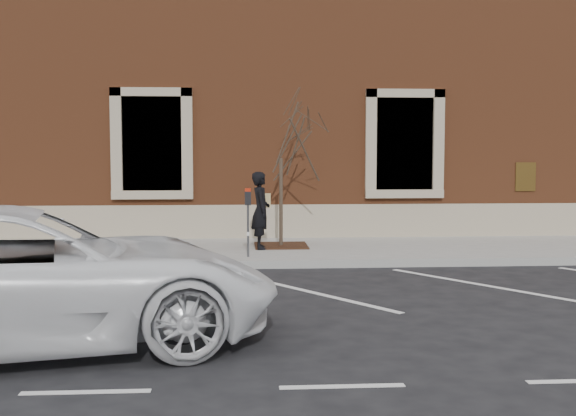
{
  "coord_description": "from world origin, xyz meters",
  "views": [
    {
      "loc": [
        -0.97,
        -13.64,
        2.24
      ],
      "look_at": [
        0.0,
        0.6,
        1.1
      ],
      "focal_mm": 45.0,
      "sensor_mm": 36.0,
      "label": 1
    }
  ],
  "objects": [
    {
      "name": "white_truck",
      "position": [
        -3.44,
        -5.39,
        0.81
      ],
      "size": [
        6.32,
        4.01,
        1.62
      ],
      "primitive_type": "imported",
      "rotation": [
        0.0,
        0.0,
        1.81
      ],
      "color": "white",
      "rests_on": "ground"
    },
    {
      "name": "ground",
      "position": [
        0.0,
        0.0,
        0.0
      ],
      "size": [
        120.0,
        120.0,
        0.0
      ],
      "primitive_type": "plane",
      "color": "#28282B",
      "rests_on": "ground"
    },
    {
      "name": "building_civic",
      "position": [
        0.0,
        7.74,
        4.0
      ],
      "size": [
        40.0,
        8.62,
        8.0
      ],
      "color": "brown",
      "rests_on": "ground"
    },
    {
      "name": "parking_meter",
      "position": [
        -0.8,
        0.45,
        1.09
      ],
      "size": [
        0.12,
        0.09,
        1.35
      ],
      "rotation": [
        0.0,
        0.0,
        0.09
      ],
      "color": "#595B60",
      "rests_on": "sidewalk_near"
    },
    {
      "name": "man",
      "position": [
        -0.51,
        1.59,
        0.97
      ],
      "size": [
        0.43,
        0.62,
        1.64
      ],
      "primitive_type": "imported",
      "rotation": [
        0.0,
        0.0,
        1.63
      ],
      "color": "black",
      "rests_on": "sidewalk_near"
    },
    {
      "name": "parking_stripes",
      "position": [
        0.0,
        -2.2,
        0.0
      ],
      "size": [
        28.0,
        4.4,
        0.01
      ],
      "primitive_type": null,
      "color": "silver",
      "rests_on": "ground"
    },
    {
      "name": "tree_grate",
      "position": [
        -0.06,
        1.99,
        0.16
      ],
      "size": [
        1.15,
        1.15,
        0.03
      ],
      "primitive_type": "cube",
      "color": "#3F2414",
      "rests_on": "sidewalk_near"
    },
    {
      "name": "sapling",
      "position": [
        -0.06,
        1.99,
        2.6
      ],
      "size": [
        2.1,
        2.1,
        3.5
      ],
      "color": "#46372A",
      "rests_on": "sidewalk_near"
    },
    {
      "name": "sidewalk_near",
      "position": [
        0.0,
        1.75,
        0.07
      ],
      "size": [
        40.0,
        3.5,
        0.15
      ],
      "primitive_type": "cube",
      "color": "#BAB5AE",
      "rests_on": "ground"
    },
    {
      "name": "curb_near",
      "position": [
        0.0,
        -0.05,
        0.07
      ],
      "size": [
        40.0,
        0.12,
        0.15
      ],
      "primitive_type": "cube",
      "color": "#9E9E99",
      "rests_on": "ground"
    }
  ]
}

